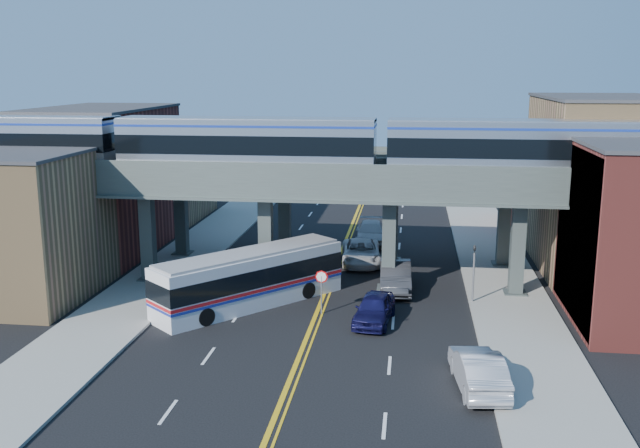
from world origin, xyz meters
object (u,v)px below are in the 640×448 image
object	(u,v)px
traffic_signal	(474,267)
car_lane_b	(395,277)
transit_bus	(250,279)
transit_train	(247,143)
car_parked_curb	(478,370)
car_lane_d	(371,233)
car_lane_c	(361,252)
car_lane_a	(374,309)
stop_sign	(322,285)

from	to	relation	value
traffic_signal	car_lane_b	world-z (taller)	traffic_signal
transit_bus	car_lane_b	bearing A→B (deg)	-23.06
transit_train	car_lane_b	xyz separation A→B (m)	(9.56, 0.10, -8.47)
car_parked_curb	car_lane_d	bearing A→B (deg)	-83.42
car_lane_b	car_parked_curb	world-z (taller)	car_lane_b
car_lane_d	car_lane_b	bearing A→B (deg)	-81.98
transit_bus	car_lane_b	distance (m)	9.57
traffic_signal	car_lane_c	distance (m)	11.33
car_lane_a	car_lane_c	xyz separation A→B (m)	(-1.63, 12.55, 0.02)
car_lane_c	car_lane_d	size ratio (longest dim) A/B	1.01
car_lane_d	transit_train	bearing A→B (deg)	-121.91
stop_sign	car_lane_a	xyz separation A→B (m)	(3.13, -1.10, -0.94)
transit_bus	car_parked_curb	size ratio (longest dim) A/B	2.08
car_lane_d	car_parked_curb	size ratio (longest dim) A/B	1.11
car_lane_a	car_lane_b	distance (m)	6.29
car_lane_c	car_lane_d	xyz separation A→B (m)	(0.33, 6.33, 0.03)
transit_train	transit_bus	world-z (taller)	transit_train
car_lane_b	car_lane_c	world-z (taller)	car_lane_b
car_lane_a	car_lane_d	xyz separation A→B (m)	(-1.30, 18.88, 0.05)
stop_sign	transit_bus	size ratio (longest dim) A/B	0.24
car_lane_b	car_lane_c	xyz separation A→B (m)	(-2.66, 6.35, -0.09)
stop_sign	car_lane_c	xyz separation A→B (m)	(1.50, 11.45, -0.92)
transit_train	car_parked_curb	size ratio (longest dim) A/B	9.40
traffic_signal	transit_bus	xyz separation A→B (m)	(-13.35, -2.01, -0.66)
car_lane_c	car_parked_curb	size ratio (longest dim) A/B	1.12
car_lane_b	car_lane_d	xyz separation A→B (m)	(-2.33, 12.67, -0.06)
car_lane_b	car_lane_c	bearing A→B (deg)	110.32
car_lane_d	transit_bus	bearing A→B (deg)	-112.93
transit_bus	car_lane_b	size ratio (longest dim) A/B	1.99
car_lane_a	car_parked_curb	world-z (taller)	car_parked_curb
car_lane_c	transit_train	bearing A→B (deg)	-142.51
transit_train	car_lane_c	size ratio (longest dim) A/B	8.37
traffic_signal	car_lane_b	bearing A→B (deg)	156.09
transit_bus	car_lane_c	xyz separation A→B (m)	(5.95, 10.46, -0.81)
car_lane_a	stop_sign	bearing A→B (deg)	167.82
car_lane_a	car_lane_c	bearing A→B (deg)	104.64
traffic_signal	car_lane_a	distance (m)	7.23
transit_train	car_lane_d	world-z (taller)	transit_train
transit_train	car_lane_d	xyz separation A→B (m)	(7.23, 12.77, -8.53)
transit_train	stop_sign	size ratio (longest dim) A/B	19.14
car_lane_c	car_parked_curb	bearing A→B (deg)	-77.42
traffic_signal	transit_bus	bearing A→B (deg)	-171.45
transit_bus	car_lane_d	size ratio (longest dim) A/B	1.87
stop_sign	car_lane_c	bearing A→B (deg)	82.54
car_lane_a	transit_train	bearing A→B (deg)	151.66
car_lane_c	stop_sign	bearing A→B (deg)	-103.02
traffic_signal	car_lane_d	xyz separation A→B (m)	(-7.07, 14.77, -1.43)
traffic_signal	car_lane_d	distance (m)	16.44
car_lane_b	car_parked_curb	xyz separation A→B (m)	(4.04, -14.11, -0.04)
transit_bus	car_lane_c	distance (m)	12.06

